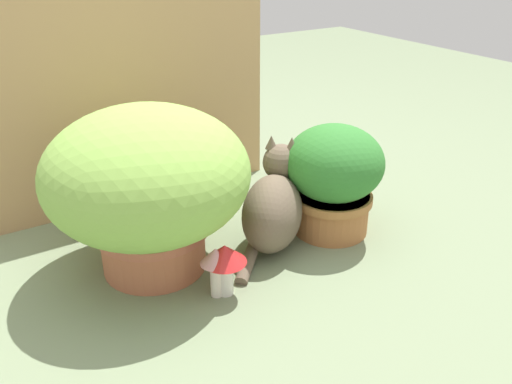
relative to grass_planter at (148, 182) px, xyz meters
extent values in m
plane|color=gray|center=(0.13, -0.09, -0.26)|extent=(6.00, 6.00, 0.00)
cube|color=tan|center=(0.10, 0.42, 0.11)|extent=(1.01, 0.03, 0.73)
cylinder|color=#B56444|center=(0.00, 0.00, -0.19)|extent=(0.28, 0.28, 0.13)
cylinder|color=#B9624A|center=(0.00, 0.00, -0.14)|extent=(0.30, 0.30, 0.02)
ellipsoid|color=#88B74D|center=(0.00, 0.00, 0.02)|extent=(0.54, 0.54, 0.35)
cylinder|color=#AC6B3B|center=(0.54, -0.10, -0.20)|extent=(0.23, 0.23, 0.12)
cylinder|color=#AA6E3A|center=(0.54, -0.10, -0.15)|extent=(0.24, 0.24, 0.02)
ellipsoid|color=#327A2F|center=(0.54, -0.10, -0.03)|extent=(0.29, 0.29, 0.23)
ellipsoid|color=brown|center=(0.33, -0.09, -0.15)|extent=(0.30, 0.30, 0.22)
ellipsoid|color=gray|center=(0.40, -0.02, -0.16)|extent=(0.12, 0.12, 0.11)
sphere|color=brown|center=(0.41, -0.01, -0.03)|extent=(0.16, 0.16, 0.11)
cone|color=brown|center=(0.39, 0.01, 0.03)|extent=(0.05, 0.05, 0.04)
cone|color=brown|center=(0.43, -0.03, 0.03)|extent=(0.05, 0.05, 0.04)
cylinder|color=brown|center=(0.22, -0.14, -0.24)|extent=(0.16, 0.15, 0.07)
cylinder|color=silver|center=(0.08, -0.21, -0.21)|extent=(0.03, 0.03, 0.10)
cone|color=pink|center=(0.08, -0.21, -0.14)|extent=(0.08, 0.08, 0.04)
cylinder|color=silver|center=(0.10, -0.21, -0.21)|extent=(0.04, 0.04, 0.10)
cone|color=red|center=(0.10, -0.21, -0.14)|extent=(0.11, 0.11, 0.05)
camera|label=1|loc=(-0.44, -1.22, 0.59)|focal=37.96mm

